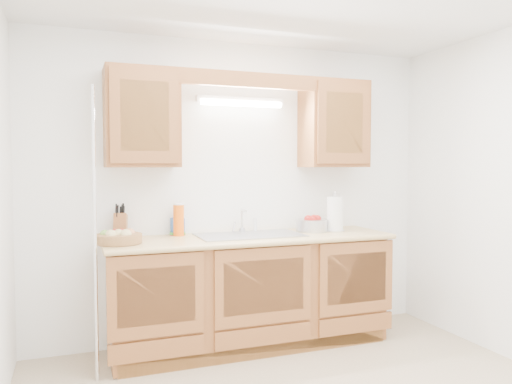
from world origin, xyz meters
name	(u,v)px	position (x,y,z in m)	size (l,w,h in m)	color
room	(320,203)	(0.00, 0.00, 1.25)	(3.52, 3.50, 2.50)	#C8AD90
base_cabinets	(250,292)	(0.00, 1.20, 0.44)	(2.20, 0.60, 0.86)	brown
countertop	(251,238)	(0.00, 1.19, 0.88)	(2.30, 0.63, 0.04)	#E6BF79
upper_cabinet_left	(142,118)	(-0.83, 1.33, 1.83)	(0.55, 0.33, 0.75)	brown
upper_cabinet_right	(334,124)	(0.83, 1.33, 1.83)	(0.55, 0.33, 0.75)	brown
valance	(250,80)	(0.00, 1.19, 2.14)	(2.20, 0.05, 0.12)	brown
fluorescent_fixture	(241,102)	(0.00, 1.42, 2.00)	(0.76, 0.08, 0.08)	white
sink	(250,244)	(0.00, 1.21, 0.83)	(0.84, 0.46, 0.36)	#9E9EA3
wire_shelf_pole	(95,235)	(-1.20, 0.94, 1.00)	(0.03, 0.03, 2.00)	silver
outlet_plate	(336,200)	(0.95, 1.49, 1.15)	(0.08, 0.01, 0.12)	white
fruit_basket	(118,237)	(-1.03, 1.14, 0.95)	(0.35, 0.35, 0.10)	#AD7D46
knife_block	(120,226)	(-0.99, 1.39, 1.00)	(0.13, 0.17, 0.28)	brown
orange_canister	(179,220)	(-0.54, 1.39, 1.03)	(0.10, 0.10, 0.26)	#FE660E
soap_bottle	(177,222)	(-0.54, 1.44, 1.00)	(0.09, 0.09, 0.20)	#2251AC
sponge	(178,234)	(-0.54, 1.44, 0.91)	(0.14, 0.10, 0.03)	#CC333F
paper_towel	(335,214)	(0.77, 1.20, 1.05)	(0.17, 0.17, 0.35)	silver
apple_bowl	(312,224)	(0.58, 1.26, 0.96)	(0.34, 0.34, 0.14)	silver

